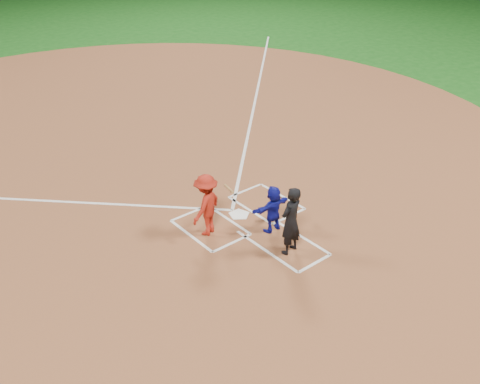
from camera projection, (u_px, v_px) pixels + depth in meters
ground at (239, 215)px, 14.42m from camera, size 120.00×120.00×0.00m
home_plate_dirt at (129, 144)px, 18.45m from camera, size 28.00×28.00×0.01m
home_plate at (239, 214)px, 14.41m from camera, size 0.60×0.60×0.02m
catcher at (273, 209)px, 13.48m from camera, size 1.17×0.38×1.26m
umpire at (291, 221)px, 12.53m from camera, size 0.70×0.52×1.75m
chalk_markings at (139, 151)px, 17.96m from camera, size 28.35×17.32×0.01m
batter_at_plate at (206, 205)px, 13.26m from camera, size 1.41×1.04×1.64m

